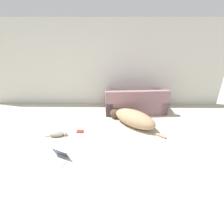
# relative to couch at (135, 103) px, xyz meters

# --- Properties ---
(ground_plane) EXTENTS (20.00, 20.00, 0.00)m
(ground_plane) POSITION_rel_couch_xyz_m (-1.10, -3.02, -0.25)
(ground_plane) COLOR #BCB29E
(wall_back) EXTENTS (7.65, 0.06, 2.53)m
(wall_back) POSITION_rel_couch_xyz_m (-1.10, 0.55, 1.02)
(wall_back) COLOR beige
(wall_back) RESTS_ON ground_plane
(couch) EXTENTS (1.82, 0.90, 0.73)m
(couch) POSITION_rel_couch_xyz_m (0.00, 0.00, 0.00)
(couch) COLOR gray
(couch) RESTS_ON ground_plane
(dog) EXTENTS (1.37, 1.22, 0.41)m
(dog) POSITION_rel_couch_xyz_m (-0.14, -0.86, -0.05)
(dog) COLOR #A38460
(dog) RESTS_ON ground_plane
(cat) EXTENTS (0.50, 0.21, 0.12)m
(cat) POSITION_rel_couch_xyz_m (-1.92, -1.40, -0.19)
(cat) COLOR gray
(cat) RESTS_ON ground_plane
(laptop_open) EXTENTS (0.44, 0.41, 0.21)m
(laptop_open) POSITION_rel_couch_xyz_m (-1.66, -2.19, -0.18)
(laptop_open) COLOR #B7B7BC
(laptop_open) RESTS_ON ground_plane
(book_red) EXTENTS (0.17, 0.13, 0.02)m
(book_red) POSITION_rel_couch_xyz_m (-1.44, -1.21, -0.24)
(book_red) COLOR maroon
(book_red) RESTS_ON ground_plane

